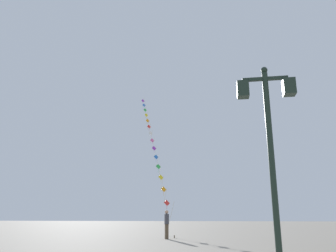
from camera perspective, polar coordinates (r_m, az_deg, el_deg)
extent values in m
plane|color=gray|center=(20.39, 5.60, -18.93)|extent=(160.00, 160.00, 0.00)
cylinder|color=#1E2D23|center=(7.92, 17.46, -7.13)|extent=(0.14, 0.14, 4.72)
sphere|color=#1E2D23|center=(8.58, 16.16, 9.18)|extent=(0.16, 0.16, 0.16)
cube|color=#1E2D23|center=(8.49, 16.28, 7.77)|extent=(1.08, 0.08, 0.08)
cube|color=#1E2D23|center=(8.34, 12.72, 6.09)|extent=(0.28, 0.28, 0.40)
cube|color=beige|center=(8.34, 12.72, 6.09)|extent=(0.19, 0.19, 0.30)
cube|color=#1E2D23|center=(8.49, 20.03, 6.28)|extent=(0.28, 0.28, 0.40)
cube|color=beige|center=(8.49, 20.03, 6.28)|extent=(0.19, 0.19, 0.30)
cylinder|color=brown|center=(22.30, 1.10, -18.44)|extent=(0.06, 0.06, 0.18)
cylinder|color=silver|center=(23.56, 0.40, -15.48)|extent=(0.91, 2.51, 2.12)
cylinder|color=silver|center=(25.57, -0.49, -11.89)|extent=(0.48, 1.29, 1.10)
cylinder|color=silver|center=(26.98, -1.00, -9.76)|extent=(0.48, 1.29, 1.10)
cylinder|color=silver|center=(28.43, -1.46, -7.85)|extent=(0.48, 1.29, 1.10)
cylinder|color=silver|center=(29.91, -1.87, -6.12)|extent=(0.48, 1.29, 1.10)
cylinder|color=silver|center=(31.42, -2.23, -4.56)|extent=(0.48, 1.29, 1.10)
cylinder|color=silver|center=(32.94, -2.56, -3.14)|extent=(0.48, 1.29, 1.10)
cylinder|color=silver|center=(34.49, -2.87, -1.84)|extent=(0.48, 1.29, 1.10)
cylinder|color=silver|center=(36.05, -3.14, -0.66)|extent=(0.48, 1.29, 1.10)
cylinder|color=silver|center=(37.63, -3.39, 0.42)|extent=(0.48, 1.29, 1.10)
cylinder|color=silver|center=(39.22, -3.63, 1.41)|extent=(0.48, 1.29, 1.10)
cylinder|color=silver|center=(40.83, -3.84, 2.33)|extent=(0.48, 1.29, 1.10)
cylinder|color=silver|center=(42.44, -4.04, 3.18)|extent=(0.48, 1.29, 1.10)
cylinder|color=silver|center=(44.06, -4.22, 3.97)|extent=(0.48, 1.29, 1.10)
cube|color=red|center=(24.88, -0.20, -13.04)|extent=(0.42, 0.17, 0.45)
cylinder|color=red|center=(24.87, -0.20, -13.78)|extent=(0.04, 0.06, 0.28)
cube|color=orange|center=(26.27, -0.75, -10.80)|extent=(0.41, 0.21, 0.45)
cylinder|color=orange|center=(26.25, -0.75, -11.51)|extent=(0.03, 0.04, 0.30)
cube|color=yellow|center=(27.70, -1.23, -8.78)|extent=(0.39, 0.24, 0.45)
cylinder|color=yellow|center=(27.67, -1.24, -9.39)|extent=(0.03, 0.04, 0.24)
cube|color=green|center=(29.17, -1.67, -6.96)|extent=(0.44, 0.11, 0.45)
cylinder|color=green|center=(29.12, -1.67, -7.64)|extent=(0.02, 0.04, 0.34)
cube|color=blue|center=(30.66, -2.05, -5.32)|extent=(0.44, 0.11, 0.45)
cylinder|color=blue|center=(30.61, -2.06, -5.89)|extent=(0.02, 0.04, 0.25)
cube|color=purple|center=(32.18, -2.40, -3.83)|extent=(0.44, 0.12, 0.45)
cylinder|color=purple|center=(32.12, -2.41, -4.34)|extent=(0.03, 0.04, 0.22)
cube|color=pink|center=(33.71, -2.72, -2.48)|extent=(0.45, 0.07, 0.45)
cylinder|color=pink|center=(33.65, -2.73, -2.99)|extent=(0.02, 0.05, 0.26)
cube|color=white|center=(35.27, -3.01, -1.24)|extent=(0.42, 0.19, 0.45)
cylinder|color=white|center=(35.20, -3.01, -1.73)|extent=(0.03, 0.05, 0.26)
cube|color=red|center=(36.84, -3.27, -0.11)|extent=(0.40, 0.22, 0.45)
cylinder|color=red|center=(36.76, -3.28, -0.59)|extent=(0.03, 0.04, 0.28)
cube|color=orange|center=(38.43, -3.51, 0.93)|extent=(0.41, 0.21, 0.45)
cylinder|color=orange|center=(38.35, -3.52, 0.51)|extent=(0.03, 0.03, 0.22)
cube|color=yellow|center=(40.02, -3.73, 1.88)|extent=(0.42, 0.18, 0.45)
cylinder|color=yellow|center=(39.92, -3.74, 1.40)|extent=(0.03, 0.05, 0.34)
cube|color=green|center=(41.63, -3.94, 2.76)|extent=(0.43, 0.16, 0.45)
cylinder|color=green|center=(41.54, -3.95, 2.36)|extent=(0.03, 0.04, 0.25)
cube|color=blue|center=(43.25, -4.13, 3.58)|extent=(0.44, 0.10, 0.45)
cylinder|color=blue|center=(43.15, -4.14, 3.18)|extent=(0.02, 0.02, 0.27)
cube|color=purple|center=(44.87, -4.31, 4.34)|extent=(0.43, 0.17, 0.45)
cylinder|color=purple|center=(44.77, -4.32, 3.95)|extent=(0.03, 0.06, 0.29)
cube|color=brown|center=(21.35, -0.24, -17.62)|extent=(0.28, 0.34, 0.90)
cube|color=#3F3F47|center=(21.33, -0.24, -15.66)|extent=(0.34, 0.43, 0.60)
sphere|color=tan|center=(21.33, -0.24, -14.53)|extent=(0.22, 0.22, 0.22)
cylinder|color=#3F3F47|center=(21.55, -0.32, -15.20)|extent=(0.20, 0.40, 0.50)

